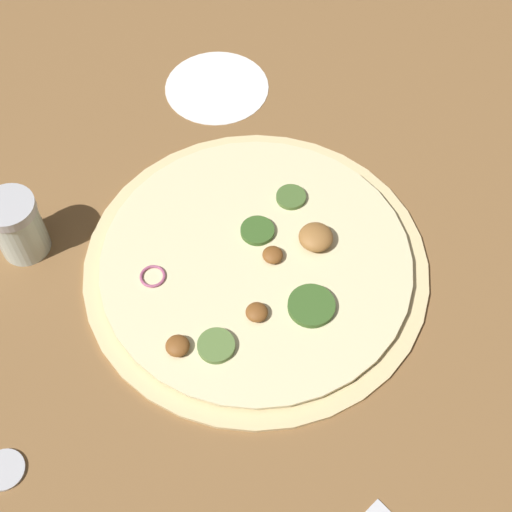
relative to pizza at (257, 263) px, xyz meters
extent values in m
plane|color=brown|center=(0.00, 0.00, -0.01)|extent=(3.00, 3.00, 0.00)
cylinder|color=beige|center=(0.00, 0.00, 0.00)|extent=(0.38, 0.38, 0.01)
cylinder|color=beige|center=(0.00, 0.00, 0.00)|extent=(0.34, 0.34, 0.00)
ellipsoid|color=brown|center=(-0.06, -0.12, 0.01)|extent=(0.02, 0.02, 0.01)
ellipsoid|color=brown|center=(0.02, 0.01, 0.01)|extent=(0.02, 0.02, 0.01)
torus|color=#A34C70|center=(-0.10, -0.04, 0.01)|extent=(0.03, 0.03, 0.00)
cylinder|color=#47662D|center=(0.02, 0.09, 0.01)|extent=(0.03, 0.03, 0.01)
ellipsoid|color=#996633|center=(0.06, 0.04, 0.02)|extent=(0.04, 0.04, 0.02)
cylinder|color=#385B23|center=(-0.01, 0.04, 0.01)|extent=(0.04, 0.04, 0.01)
cylinder|color=#385B23|center=(0.07, -0.05, 0.01)|extent=(0.05, 0.05, 0.01)
ellipsoid|color=brown|center=(0.01, -0.07, 0.01)|extent=(0.02, 0.02, 0.01)
cylinder|color=#567538|center=(-0.02, -0.11, 0.01)|extent=(0.04, 0.04, 0.01)
cylinder|color=silver|center=(-0.26, -0.03, 0.03)|extent=(0.05, 0.05, 0.07)
cylinder|color=#B2B2B7|center=(-0.26, -0.03, 0.06)|extent=(0.06, 0.06, 0.01)
cylinder|color=#B2B2B7|center=(-0.19, -0.27, 0.00)|extent=(0.04, 0.04, 0.01)
cylinder|color=white|center=(-0.11, 0.26, -0.01)|extent=(0.14, 0.14, 0.00)
camera|label=1|loc=(0.08, -0.41, 0.65)|focal=50.00mm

